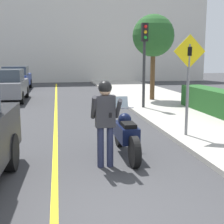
% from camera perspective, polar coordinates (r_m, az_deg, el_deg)
% --- Properties ---
extents(ground_plane, '(80.00, 80.00, 0.00)m').
position_cam_1_polar(ground_plane, '(4.67, -2.72, -19.22)').
color(ground_plane, '#38383A').
extents(road_center_line, '(0.12, 36.00, 0.01)m').
position_cam_1_polar(road_center_line, '(10.30, -10.27, -2.98)').
color(road_center_line, yellow).
rests_on(road_center_line, ground).
extents(building_backdrop, '(28.00, 1.20, 8.90)m').
position_cam_1_polar(building_backdrop, '(30.13, -9.23, 13.91)').
color(building_backdrop, beige).
rests_on(building_backdrop, ground).
extents(motorcycle, '(0.62, 2.31, 1.32)m').
position_cam_1_polar(motorcycle, '(7.30, 2.56, -4.01)').
color(motorcycle, black).
rests_on(motorcycle, ground).
extents(person_biker, '(0.59, 0.49, 1.82)m').
position_cam_1_polar(person_biker, '(6.39, -1.25, -0.41)').
color(person_biker, '#282D4C').
rests_on(person_biker, ground).
extents(crossing_sign, '(0.91, 0.08, 2.77)m').
position_cam_1_polar(crossing_sign, '(8.85, 13.79, 6.49)').
color(crossing_sign, slate).
rests_on(crossing_sign, sidewalk_curb).
extents(traffic_light, '(0.26, 0.30, 3.59)m').
position_cam_1_polar(traffic_light, '(13.61, 5.95, 11.33)').
color(traffic_light, '#2D2D30').
rests_on(traffic_light, sidewalk_curb).
extents(hedge_row, '(0.90, 5.20, 0.92)m').
position_cam_1_polar(hedge_row, '(12.70, 18.88, 1.71)').
color(hedge_row, '#235623').
rests_on(hedge_row, sidewalk_curb).
extents(street_tree, '(2.12, 2.12, 4.32)m').
position_cam_1_polar(street_tree, '(16.37, 7.57, 13.59)').
color(street_tree, brown).
rests_on(street_tree, sidewalk_curb).
extents(parked_car_grey, '(1.88, 4.20, 1.68)m').
position_cam_1_polar(parked_car_grey, '(17.36, -18.59, 4.70)').
color(parked_car_grey, black).
rests_on(parked_car_grey, ground).
extents(parked_car_blue, '(1.88, 4.20, 1.68)m').
position_cam_1_polar(parked_car_blue, '(23.55, -17.09, 6.01)').
color(parked_car_blue, black).
rests_on(parked_car_blue, ground).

